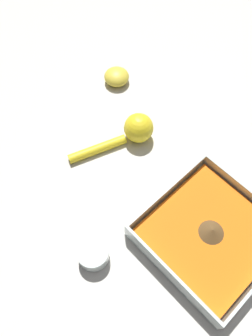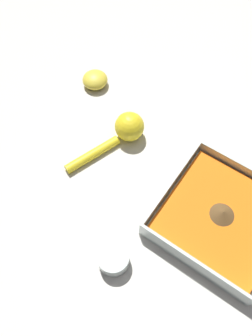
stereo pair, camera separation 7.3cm
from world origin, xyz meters
name	(u,v)px [view 1 (the left image)]	position (x,y,z in m)	size (l,w,h in m)	color
ground_plane	(213,236)	(0.00, 0.00, 0.00)	(4.00, 4.00, 0.00)	beige
square_dish	(210,234)	(0.01, -0.01, 0.02)	(0.25, 0.25, 0.05)	silver
spice_bowl	(93,254)	(0.21, -0.14, 0.02)	(0.06, 0.06, 0.04)	silver
lemon_squeezer	(132,131)	(-0.05, -0.29, 0.03)	(0.21, 0.10, 0.07)	yellow
lemon_half	(117,77)	(-0.15, -0.46, 0.02)	(0.07, 0.07, 0.04)	yellow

